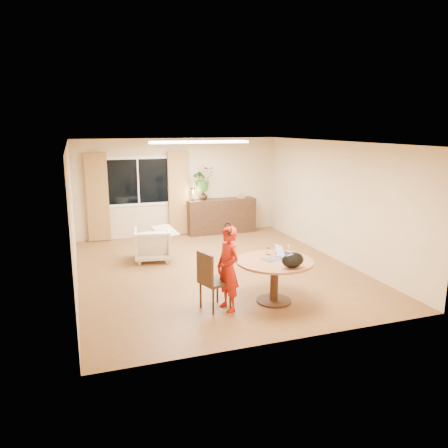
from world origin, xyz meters
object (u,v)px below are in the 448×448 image
object	(u,v)px
child	(228,269)
armchair	(153,244)
dining_chair	(215,280)
sideboard	(221,216)
dining_table	(275,269)

from	to	relation	value
child	armchair	distance (m)	3.15
dining_chair	child	xyz separation A→B (m)	(0.19, -0.09, 0.20)
dining_chair	sideboard	world-z (taller)	dining_chair
child	dining_table	bearing A→B (deg)	77.21
dining_chair	armchair	bearing A→B (deg)	80.42
dining_chair	child	distance (m)	0.29
armchair	sideboard	distance (m)	2.96
sideboard	dining_table	bearing A→B (deg)	-98.23
armchair	sideboard	world-z (taller)	sideboard
child	armchair	world-z (taller)	child
dining_chair	child	bearing A→B (deg)	-45.61
dining_table	armchair	distance (m)	3.39
dining_table	child	world-z (taller)	child
child	sideboard	world-z (taller)	child
child	armchair	size ratio (longest dim) A/B	1.74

